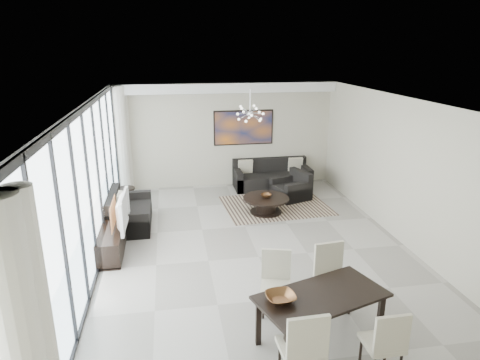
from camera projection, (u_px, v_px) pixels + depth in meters
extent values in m
cube|color=#A8A39B|center=(259.00, 256.00, 8.14)|extent=(6.00, 9.00, 0.02)
cube|color=white|center=(261.00, 104.00, 7.27)|extent=(6.00, 9.00, 0.02)
cube|color=beige|center=(226.00, 135.00, 11.92)|extent=(6.00, 0.02, 2.90)
cube|color=beige|center=(376.00, 354.00, 3.48)|extent=(6.00, 0.02, 2.90)
cube|color=beige|center=(412.00, 176.00, 8.18)|extent=(0.02, 9.00, 2.90)
cube|color=silver|center=(88.00, 194.00, 7.23)|extent=(0.01, 8.95, 2.85)
cube|color=black|center=(81.00, 111.00, 6.81)|extent=(0.04, 8.95, 0.10)
cube|color=black|center=(98.00, 268.00, 7.66)|extent=(0.04, 8.95, 0.06)
cube|color=black|center=(10.00, 354.00, 3.47)|extent=(0.04, 0.05, 2.88)
cube|color=black|center=(43.00, 289.00, 4.41)|extent=(0.04, 0.05, 2.88)
cube|color=black|center=(64.00, 246.00, 5.35)|extent=(0.04, 0.05, 2.88)
cube|color=black|center=(79.00, 216.00, 6.29)|extent=(0.04, 0.05, 2.88)
cube|color=black|center=(90.00, 194.00, 7.23)|extent=(0.04, 0.05, 2.88)
cube|color=black|center=(99.00, 177.00, 8.17)|extent=(0.04, 0.05, 2.88)
cube|color=black|center=(105.00, 163.00, 9.11)|extent=(0.04, 0.05, 2.88)
cube|color=black|center=(111.00, 152.00, 10.05)|extent=(0.04, 0.05, 2.88)
cube|color=black|center=(115.00, 143.00, 10.99)|extent=(0.04, 0.05, 2.88)
cylinder|color=silver|center=(121.00, 141.00, 11.16)|extent=(0.36, 0.36, 2.85)
cube|color=white|center=(226.00, 88.00, 11.35)|extent=(5.98, 0.40, 0.26)
cube|color=#C8681B|center=(244.00, 128.00, 11.92)|extent=(1.68, 0.04, 0.98)
cylinder|color=silver|center=(250.00, 101.00, 9.75)|extent=(0.02, 0.02, 0.55)
sphere|color=silver|center=(250.00, 113.00, 9.83)|extent=(0.12, 0.12, 0.12)
cube|color=black|center=(275.00, 205.00, 10.73)|extent=(2.68, 2.14, 0.01)
cylinder|color=black|center=(266.00, 198.00, 10.19)|extent=(1.10, 1.10, 0.04)
cylinder|color=black|center=(266.00, 206.00, 10.24)|extent=(0.48, 0.48, 0.34)
cylinder|color=black|center=(266.00, 212.00, 10.29)|extent=(0.77, 0.77, 0.03)
imported|color=brown|center=(266.00, 196.00, 10.18)|extent=(0.30, 0.30, 0.08)
cube|color=black|center=(272.00, 181.00, 12.06)|extent=(2.14, 0.87, 0.39)
cube|color=black|center=(270.00, 164.00, 12.27)|extent=(2.14, 0.17, 0.39)
cube|color=black|center=(238.00, 180.00, 11.88)|extent=(0.17, 0.87, 0.56)
cube|color=black|center=(306.00, 176.00, 12.19)|extent=(0.17, 0.87, 0.56)
cube|color=black|center=(131.00, 218.00, 9.49)|extent=(0.88, 1.56, 0.39)
cube|color=black|center=(113.00, 202.00, 9.31)|extent=(0.18, 1.56, 0.39)
cube|color=black|center=(128.00, 226.00, 8.81)|extent=(0.88, 0.18, 0.57)
cube|color=black|center=(133.00, 203.00, 10.11)|extent=(0.88, 0.18, 0.57)
cube|color=black|center=(291.00, 192.00, 11.19)|extent=(1.04, 1.06, 0.36)
cube|color=black|center=(301.00, 177.00, 11.23)|extent=(0.43, 0.85, 0.36)
cube|color=black|center=(283.00, 185.00, 11.46)|extent=(0.81, 0.42, 0.52)
cube|color=black|center=(298.00, 193.00, 10.88)|extent=(0.81, 0.42, 0.52)
cylinder|color=black|center=(126.00, 189.00, 10.29)|extent=(0.41, 0.41, 0.04)
cylinder|color=black|center=(127.00, 200.00, 10.38)|extent=(0.06, 0.06, 0.52)
cylinder|color=black|center=(128.00, 209.00, 10.45)|extent=(0.29, 0.29, 0.03)
cube|color=black|center=(112.00, 240.00, 8.28)|extent=(0.44, 1.55, 0.48)
imported|color=gray|center=(118.00, 211.00, 8.20)|extent=(0.18, 1.13, 0.65)
cube|color=black|center=(322.00, 296.00, 5.62)|extent=(1.90, 1.36, 0.04)
cube|color=black|center=(287.00, 353.00, 5.11)|extent=(0.07, 0.07, 0.68)
cube|color=black|center=(258.00, 322.00, 5.67)|extent=(0.07, 0.07, 0.68)
cube|color=black|center=(380.00, 317.00, 5.79)|extent=(0.07, 0.07, 0.68)
cube|color=black|center=(347.00, 293.00, 6.35)|extent=(0.07, 0.07, 0.68)
cube|color=#BAB09A|center=(301.00, 348.00, 4.96)|extent=(0.50, 0.50, 0.06)
cube|color=#BAB09A|center=(308.00, 340.00, 4.68)|extent=(0.49, 0.07, 0.59)
cylinder|color=black|center=(280.00, 358.00, 5.19)|extent=(0.04, 0.04, 0.45)
cube|color=#BAB09A|center=(382.00, 343.00, 5.13)|extent=(0.44, 0.44, 0.06)
cube|color=#BAB09A|center=(392.00, 336.00, 4.88)|extent=(0.44, 0.05, 0.53)
cylinder|color=black|center=(361.00, 351.00, 5.33)|extent=(0.04, 0.04, 0.41)
cube|color=#BAB09A|center=(276.00, 287.00, 6.32)|extent=(0.54, 0.54, 0.06)
cube|color=#BAB09A|center=(276.00, 265.00, 6.43)|extent=(0.44, 0.16, 0.53)
cylinder|color=black|center=(287.00, 308.00, 6.22)|extent=(0.04, 0.04, 0.41)
cylinder|color=black|center=(264.00, 293.00, 6.57)|extent=(0.04, 0.04, 0.41)
cube|color=#BAB09A|center=(334.00, 282.00, 6.39)|extent=(0.52, 0.52, 0.06)
cube|color=#BAB09A|center=(329.00, 260.00, 6.50)|extent=(0.47, 0.10, 0.57)
cylinder|color=black|center=(350.00, 301.00, 6.35)|extent=(0.04, 0.04, 0.44)
cylinder|color=black|center=(316.00, 292.00, 6.59)|extent=(0.04, 0.04, 0.44)
imported|color=brown|center=(281.00, 298.00, 5.47)|extent=(0.42, 0.42, 0.09)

